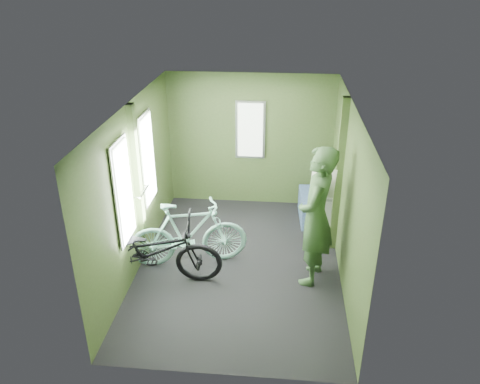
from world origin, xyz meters
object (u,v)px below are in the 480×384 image
object	(u,v)px
bicycle_mint	(190,263)
passenger	(316,217)
bench_seat	(316,204)
bicycle_black	(155,280)
waste_box	(327,217)

from	to	relation	value
bicycle_mint	passenger	world-z (taller)	passenger
bench_seat	passenger	bearing A→B (deg)	-97.59
bicycle_black	passenger	bearing A→B (deg)	-85.49
waste_box	bench_seat	distance (m)	0.67
passenger	bicycle_mint	bearing A→B (deg)	-80.53
bicycle_mint	waste_box	bearing A→B (deg)	-81.04
bicycle_mint	bicycle_black	bearing A→B (deg)	124.19
bicycle_black	bicycle_mint	bearing A→B (deg)	-44.02
bicycle_black	passenger	distance (m)	2.32
passenger	bench_seat	xyz separation A→B (m)	(0.14, 1.68, -0.68)
bicycle_mint	bench_seat	distance (m)	2.39
bicycle_mint	waste_box	xyz separation A→B (m)	(1.97, 0.84, 0.39)
bench_seat	bicycle_black	bearing A→B (deg)	-142.04
bicycle_mint	passenger	distance (m)	1.96
bicycle_mint	waste_box	size ratio (longest dim) A/B	2.10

